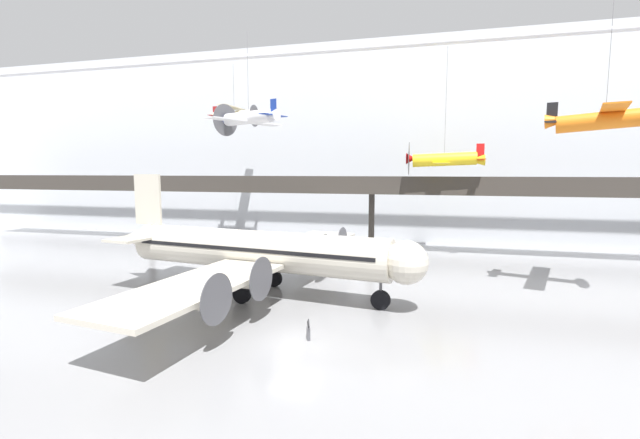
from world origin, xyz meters
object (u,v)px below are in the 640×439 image
object	(u,v)px
suspended_plane_yellow_lowwing	(444,160)
info_sign_pedestal	(308,332)
airliner_silver_main	(254,251)
suspended_plane_white_twin	(249,118)
suspended_plane_orange_highwing	(605,120)
suspended_plane_cream_biplane	(234,115)

from	to	relation	value
suspended_plane_yellow_lowwing	info_sign_pedestal	xyz separation A→B (m)	(-7.36, -25.12, -9.88)
airliner_silver_main	suspended_plane_white_twin	size ratio (longest dim) A/B	3.15
airliner_silver_main	info_sign_pedestal	world-z (taller)	airliner_silver_main
suspended_plane_yellow_lowwing	info_sign_pedestal	bearing A→B (deg)	72.60
airliner_silver_main	suspended_plane_white_twin	xyz separation A→B (m)	(-4.24, 8.84, 10.85)
suspended_plane_yellow_lowwing	suspended_plane_orange_highwing	bearing A→B (deg)	129.28
suspended_plane_cream_biplane	suspended_plane_yellow_lowwing	distance (m)	25.62
airliner_silver_main	suspended_plane_white_twin	distance (m)	14.63
suspended_plane_yellow_lowwing	suspended_plane_cream_biplane	bearing A→B (deg)	-6.35
suspended_plane_cream_biplane	info_sign_pedestal	world-z (taller)	suspended_plane_cream_biplane
airliner_silver_main	suspended_plane_cream_biplane	world-z (taller)	suspended_plane_cream_biplane
suspended_plane_cream_biplane	info_sign_pedestal	bearing A→B (deg)	-55.46
suspended_plane_orange_highwing	info_sign_pedestal	distance (m)	25.15
suspended_plane_cream_biplane	info_sign_pedestal	size ratio (longest dim) A/B	6.07
suspended_plane_yellow_lowwing	info_sign_pedestal	world-z (taller)	suspended_plane_yellow_lowwing
suspended_plane_white_twin	info_sign_pedestal	xyz separation A→B (m)	(10.60, -16.23, -13.67)
suspended_plane_cream_biplane	info_sign_pedestal	xyz separation A→B (m)	(17.52, -27.43, -15.55)
suspended_plane_cream_biplane	suspended_plane_yellow_lowwing	bearing A→B (deg)	-3.32
suspended_plane_yellow_lowwing	info_sign_pedestal	size ratio (longest dim) A/B	10.47
airliner_silver_main	suspended_plane_orange_highwing	size ratio (longest dim) A/B	2.68
suspended_plane_orange_highwing	suspended_plane_white_twin	world-z (taller)	suspended_plane_white_twin
suspended_plane_white_twin	info_sign_pedestal	distance (m)	23.72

